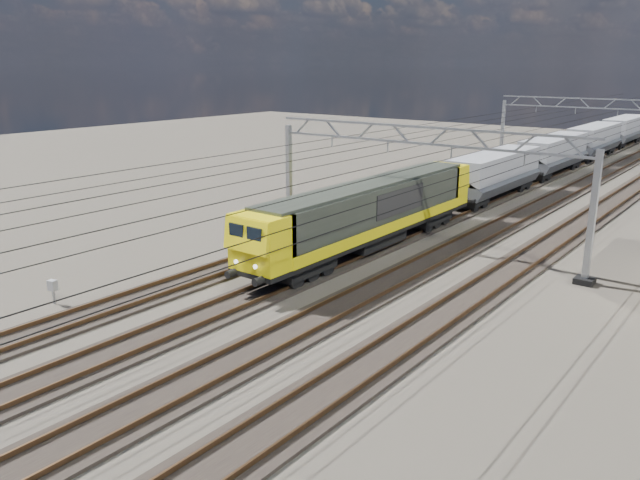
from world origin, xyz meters
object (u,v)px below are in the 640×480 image
Objects in this scene: catenary_gantry_far at (594,131)px; hopper_wagon_lead at (494,172)px; locomotive at (371,211)px; catenary_gantry_mid at (417,183)px; trackside_cabinet at (53,286)px; hopper_wagon_mid at (553,152)px; hopper_wagon_third at (594,139)px; hopper_wagon_fourth at (624,129)px.

catenary_gantry_far is 1.53× the size of hopper_wagon_lead.
catenary_gantry_mid is at bearing 38.98° from locomotive.
locomotive reaches higher than trackside_cabinet.
hopper_wagon_mid is at bearing 90.00° from hopper_wagon_lead.
hopper_wagon_third is (-2.00, 8.48, -1.67)m from catenary_gantry_far.
hopper_wagon_lead is 14.20m from hopper_wagon_mid.
catenary_gantry_mid reaches higher than hopper_wagon_lead.
hopper_wagon_lead is 28.40m from hopper_wagon_third.
hopper_wagon_mid is 48.13m from trackside_cabinet.
hopper_wagon_lead is at bearing -95.73° from catenary_gantry_far.
catenary_gantry_far is 37.70m from locomotive.
hopper_wagon_mid is (-2.00, 30.28, -1.67)m from catenary_gantry_mid.
hopper_wagon_mid reaches higher than trackside_cabinet.
hopper_wagon_fourth is (-2.00, 22.68, -1.67)m from catenary_gantry_far.
hopper_wagon_mid is 11.60× the size of trackside_cabinet.
hopper_wagon_mid is 1.00× the size of hopper_wagon_fourth.
locomotive is 1.62× the size of hopper_wagon_lead.
hopper_wagon_lead and hopper_wagon_mid have the same top height.
catenary_gantry_far reaches higher than hopper_wagon_fourth.
hopper_wagon_third is at bearing 70.49° from trackside_cabinet.
catenary_gantry_far reaches higher than trackside_cabinet.
catenary_gantry_far reaches higher than hopper_wagon_mid.
locomotive reaches higher than hopper_wagon_lead.
hopper_wagon_third is (0.00, 14.20, 0.00)m from hopper_wagon_mid.
catenary_gantry_mid is 19.62m from trackside_cabinet.
locomotive is at bearing 53.94° from trackside_cabinet.
catenary_gantry_mid is at bearing -90.00° from catenary_gantry_far.
trackside_cabinet is at bearing -99.12° from catenary_gantry_far.
catenary_gantry_far is 54.16m from trackside_cabinet.
hopper_wagon_fourth is at bearing 90.00° from locomotive.
catenary_gantry_mid is at bearing -87.42° from hopper_wagon_third.
hopper_wagon_third and hopper_wagon_fourth have the same top height.
hopper_wagon_fourth is 76.36m from trackside_cabinet.
catenary_gantry_far reaches higher than locomotive.
hopper_wagon_fourth is (0.00, 42.60, 0.00)m from hopper_wagon_lead.
catenary_gantry_mid is 1.53× the size of hopper_wagon_fourth.
hopper_wagon_third is at bearing -90.00° from hopper_wagon_fourth.
hopper_wagon_fourth reaches higher than trackside_cabinet.
hopper_wagon_lead is at bearing 65.45° from trackside_cabinet.
trackside_cabinet is (-6.57, -76.06, -1.39)m from hopper_wagon_fourth.
catenary_gantry_mid is 1.53× the size of hopper_wagon_third.
catenary_gantry_mid reaches higher than hopper_wagon_mid.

